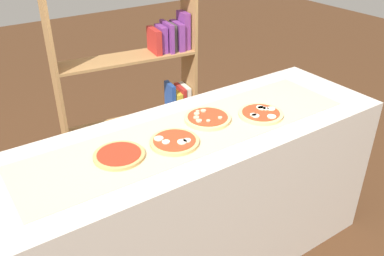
{
  "coord_description": "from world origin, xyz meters",
  "views": [
    {
      "loc": [
        -0.98,
        -1.44,
        1.91
      ],
      "look_at": [
        0.0,
        0.0,
        0.92
      ],
      "focal_mm": 38.32,
      "sensor_mm": 36.0,
      "label": 1
    }
  ],
  "objects_px": {
    "pizza_mozzarella_1": "(174,142)",
    "bookshelf": "(147,95)",
    "pizza_mushroom_2": "(207,118)",
    "pizza_mozzarella_3": "(261,114)",
    "pizza_plain_0": "(119,155)"
  },
  "relations": [
    {
      "from": "pizza_mozzarella_1",
      "to": "bookshelf",
      "type": "relative_size",
      "value": 0.16
    },
    {
      "from": "pizza_mushroom_2",
      "to": "bookshelf",
      "type": "height_order",
      "value": "bookshelf"
    },
    {
      "from": "pizza_mozzarella_3",
      "to": "pizza_plain_0",
      "type": "bearing_deg",
      "value": 175.77
    },
    {
      "from": "pizza_mozzarella_1",
      "to": "pizza_plain_0",
      "type": "bearing_deg",
      "value": 170.9
    },
    {
      "from": "pizza_plain_0",
      "to": "pizza_mozzarella_3",
      "type": "bearing_deg",
      "value": -4.23
    },
    {
      "from": "pizza_mozzarella_1",
      "to": "pizza_mushroom_2",
      "type": "relative_size",
      "value": 0.97
    },
    {
      "from": "pizza_plain_0",
      "to": "pizza_mozzarella_3",
      "type": "distance_m",
      "value": 0.79
    },
    {
      "from": "pizza_mozzarella_3",
      "to": "bookshelf",
      "type": "relative_size",
      "value": 0.16
    },
    {
      "from": "pizza_mushroom_2",
      "to": "pizza_plain_0",
      "type": "bearing_deg",
      "value": -173.86
    },
    {
      "from": "pizza_plain_0",
      "to": "pizza_mushroom_2",
      "type": "relative_size",
      "value": 0.95
    },
    {
      "from": "pizza_plain_0",
      "to": "pizza_mozzarella_3",
      "type": "xyz_separation_m",
      "value": [
        0.79,
        -0.06,
        0.0
      ]
    },
    {
      "from": "pizza_plain_0",
      "to": "pizza_mozzarella_1",
      "type": "height_order",
      "value": "pizza_mozzarella_1"
    },
    {
      "from": "pizza_mushroom_2",
      "to": "bookshelf",
      "type": "bearing_deg",
      "value": 83.16
    },
    {
      "from": "pizza_mozzarella_1",
      "to": "bookshelf",
      "type": "bearing_deg",
      "value": 69.2
    },
    {
      "from": "pizza_mushroom_2",
      "to": "pizza_mozzarella_3",
      "type": "relative_size",
      "value": 1.02
    }
  ]
}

